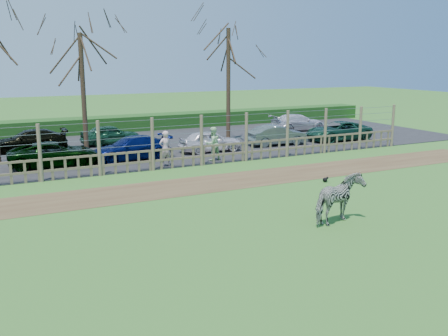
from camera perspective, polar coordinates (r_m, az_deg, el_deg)
name	(u,v)px	position (r m, az deg, el deg)	size (l,w,h in m)	color
ground	(230,218)	(16.65, 0.74, -5.69)	(120.00, 120.00, 0.00)	#56913C
dirt_strip	(181,187)	(20.60, -4.97, -2.17)	(34.00, 2.80, 0.01)	brown
asphalt	(118,148)	(29.93, -12.01, 2.22)	(44.00, 13.00, 0.04)	#232326
hedge	(92,125)	(36.61, -14.82, 4.74)	(46.00, 2.00, 1.10)	#1E4716
fence	(153,154)	(23.65, -8.12, 1.63)	(30.16, 0.16, 2.50)	brown
tree_mid	(82,64)	(28.08, -15.96, 11.31)	(4.80, 4.80, 6.83)	#3D2B1E
tree_right	(228,57)	(31.48, 0.50, 12.53)	(4.80, 4.80, 7.35)	#3D2B1E
zebra	(339,199)	(16.32, 13.03, -3.48)	(0.86, 1.88, 1.59)	gray
visitor_a	(165,149)	(24.37, -6.74, 2.23)	(0.63, 0.41, 1.72)	beige
visitor_b	(213,144)	(25.56, -1.30, 2.78)	(0.84, 0.65, 1.72)	#B7E6A8
crow	(325,180)	(21.76, 11.50, -1.31)	(0.27, 0.20, 0.22)	black
car_2	(55,154)	(25.52, -18.77, 1.51)	(1.99, 4.32, 1.20)	black
car_3	(131,148)	(26.31, -10.56, 2.27)	(1.68, 4.13, 1.20)	#07114A
car_4	(210,141)	(28.06, -1.58, 3.10)	(1.42, 3.52, 1.20)	white
car_5	(277,135)	(30.39, 6.07, 3.76)	(1.27, 3.64, 1.20)	#56625F
car_6	(338,131)	(32.80, 12.92, 4.14)	(1.99, 4.32, 1.20)	#184530
car_9	(29,140)	(30.32, -21.37, 2.95)	(1.68, 4.13, 1.20)	black
car_10	(110,135)	(31.18, -12.86, 3.73)	(1.42, 3.52, 1.20)	#174429
car_13	(298,122)	(36.73, 8.45, 5.18)	(1.68, 4.13, 1.20)	silver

